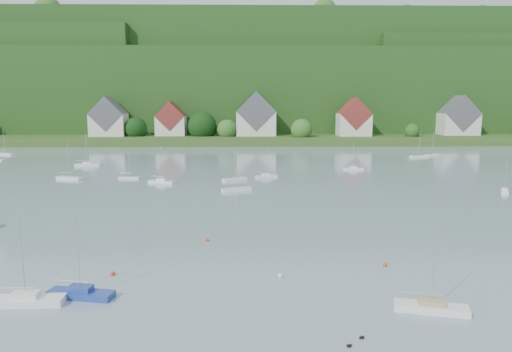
# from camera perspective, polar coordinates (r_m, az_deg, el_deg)

# --- Properties ---
(far_shore_strip) EXTENTS (600.00, 60.00, 3.00)m
(far_shore_strip) POSITION_cam_1_polar(r_m,az_deg,el_deg) (212.00, -1.43, 4.65)
(far_shore_strip) COLOR #33521E
(far_shore_strip) RESTS_ON ground
(forested_ridge) EXTENTS (620.00, 181.22, 69.89)m
(forested_ridge) POSITION_cam_1_polar(r_m,az_deg,el_deg) (279.99, -1.31, 10.10)
(forested_ridge) COLOR #173C13
(forested_ridge) RESTS_ON ground
(village_building_0) EXTENTS (14.00, 10.40, 16.00)m
(village_building_0) POSITION_cam_1_polar(r_m,az_deg,el_deg) (206.26, -17.02, 6.37)
(village_building_0) COLOR silver
(village_building_0) RESTS_ON far_shore_strip
(village_building_1) EXTENTS (12.00, 9.36, 14.00)m
(village_building_1) POSITION_cam_1_polar(r_m,az_deg,el_deg) (202.94, -10.01, 6.37)
(village_building_1) COLOR silver
(village_building_1) RESTS_ON far_shore_strip
(village_building_2) EXTENTS (16.00, 11.44, 18.00)m
(village_building_2) POSITION_cam_1_polar(r_m,az_deg,el_deg) (199.55, -0.01, 6.90)
(village_building_2) COLOR silver
(village_building_2) RESTS_ON far_shore_strip
(village_building_3) EXTENTS (13.00, 10.40, 15.50)m
(village_building_3) POSITION_cam_1_polar(r_m,az_deg,el_deg) (202.41, 11.47, 6.51)
(village_building_3) COLOR silver
(village_building_3) RESTS_ON far_shore_strip
(village_building_4) EXTENTS (15.00, 10.40, 16.50)m
(village_building_4) POSITION_cam_1_polar(r_m,az_deg,el_deg) (220.35, 22.81, 6.22)
(village_building_4) COLOR silver
(village_building_4) RESTS_ON far_shore_strip
(near_sailboat_0) EXTENTS (6.62, 2.02, 8.87)m
(near_sailboat_0) POSITION_cam_1_polar(r_m,az_deg,el_deg) (47.93, -25.57, -13.04)
(near_sailboat_0) COLOR white
(near_sailboat_0) RESTS_ON ground
(near_sailboat_1) EXTENTS (6.28, 2.83, 8.19)m
(near_sailboat_1) POSITION_cam_1_polar(r_m,az_deg,el_deg) (47.64, -20.02, -12.84)
(near_sailboat_1) COLOR #243E97
(near_sailboat_1) RESTS_ON ground
(near_sailboat_2) EXTENTS (6.30, 3.19, 8.20)m
(near_sailboat_2) POSITION_cam_1_polar(r_m,az_deg,el_deg) (44.73, 19.99, -14.30)
(near_sailboat_2) COLOR white
(near_sailboat_2) RESTS_ON ground
(mooring_buoy_0) EXTENTS (0.50, 0.50, 0.50)m
(mooring_buoy_0) POSITION_cam_1_polar(r_m,az_deg,el_deg) (52.45, -16.58, -11.13)
(mooring_buoy_0) COLOR red
(mooring_buoy_0) RESTS_ON ground
(mooring_buoy_1) EXTENTS (0.50, 0.50, 0.50)m
(mooring_buoy_1) POSITION_cam_1_polar(r_m,az_deg,el_deg) (49.87, 2.89, -11.82)
(mooring_buoy_1) COLOR white
(mooring_buoy_1) RESTS_ON ground
(mooring_buoy_2) EXTENTS (0.49, 0.49, 0.49)m
(mooring_buoy_2) POSITION_cam_1_polar(r_m,az_deg,el_deg) (54.61, 14.98, -10.25)
(mooring_buoy_2) COLOR red
(mooring_buoy_2) RESTS_ON ground
(mooring_buoy_3) EXTENTS (0.50, 0.50, 0.50)m
(mooring_buoy_3) POSITION_cam_1_polar(r_m,az_deg,el_deg) (61.94, -5.84, -7.66)
(mooring_buoy_3) COLOR red
(mooring_buoy_3) RESTS_ON ground
(duck_pair) EXTENTS (1.62, 1.46, 0.29)m
(duck_pair) POSITION_cam_1_polar(r_m,az_deg,el_deg) (38.30, 11.68, -18.61)
(duck_pair) COLOR black
(duck_pair) RESTS_ON ground
(far_sailboat_cluster) EXTENTS (209.78, 70.29, 8.71)m
(far_sailboat_cluster) POSITION_cam_1_polar(r_m,az_deg,el_deg) (127.54, 2.04, 1.21)
(far_sailboat_cluster) COLOR white
(far_sailboat_cluster) RESTS_ON ground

